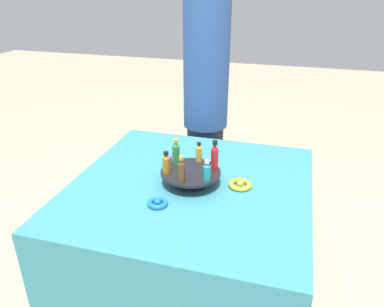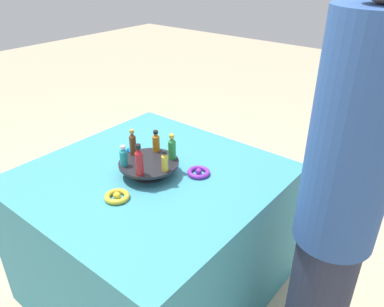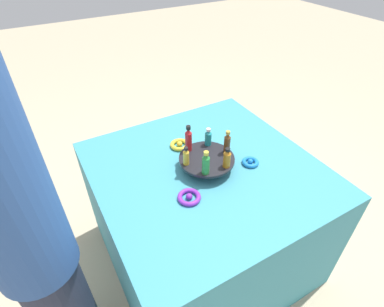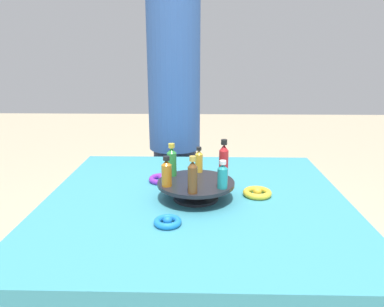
% 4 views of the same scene
% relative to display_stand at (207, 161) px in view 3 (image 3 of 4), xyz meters
% --- Properties ---
extents(ground_plane, '(12.00, 12.00, 0.00)m').
position_rel_display_stand_xyz_m(ground_plane, '(0.00, 0.00, -0.76)').
color(ground_plane, tan).
extents(party_table, '(1.06, 1.06, 0.71)m').
position_rel_display_stand_xyz_m(party_table, '(0.00, 0.00, -0.40)').
color(party_table, teal).
rests_on(party_table, ground_plane).
extents(display_stand, '(0.27, 0.27, 0.06)m').
position_rel_display_stand_xyz_m(display_stand, '(0.00, 0.00, 0.00)').
color(display_stand, black).
rests_on(display_stand, party_table).
extents(bottle_gold, '(0.03, 0.03, 0.10)m').
position_rel_display_stand_xyz_m(bottle_gold, '(0.01, 0.11, 0.07)').
color(bottle_gold, gold).
rests_on(bottle_gold, display_stand).
extents(bottle_green, '(0.03, 0.03, 0.12)m').
position_rel_display_stand_xyz_m(bottle_green, '(-0.09, 0.06, 0.08)').
color(bottle_green, '#288438').
rests_on(bottle_green, display_stand).
extents(bottle_amber, '(0.03, 0.03, 0.10)m').
position_rel_display_stand_xyz_m(bottle_amber, '(-0.10, -0.05, 0.07)').
color(bottle_amber, '#AD6B19').
rests_on(bottle_amber, display_stand).
extents(bottle_brown, '(0.03, 0.03, 0.12)m').
position_rel_display_stand_xyz_m(bottle_brown, '(-0.01, -0.11, 0.08)').
color(bottle_brown, brown).
rests_on(bottle_brown, display_stand).
extents(bottle_teal, '(0.03, 0.03, 0.10)m').
position_rel_display_stand_xyz_m(bottle_teal, '(0.09, -0.06, 0.06)').
color(bottle_teal, teal).
rests_on(bottle_teal, display_stand).
extents(bottle_red, '(0.03, 0.03, 0.14)m').
position_rel_display_stand_xyz_m(bottle_red, '(0.10, 0.05, 0.09)').
color(bottle_red, '#B21E23').
rests_on(bottle_red, display_stand).
extents(ribbon_bow_gold, '(0.10, 0.10, 0.03)m').
position_rel_display_stand_xyz_m(ribbon_bow_gold, '(0.22, 0.03, -0.03)').
color(ribbon_bow_gold, gold).
rests_on(ribbon_bow_gold, party_table).
extents(ribbon_bow_purple, '(0.10, 0.10, 0.03)m').
position_rel_display_stand_xyz_m(ribbon_bow_purple, '(-0.14, 0.17, -0.03)').
color(ribbon_bow_purple, purple).
rests_on(ribbon_bow_purple, party_table).
extents(ribbon_bow_blue, '(0.08, 0.08, 0.03)m').
position_rel_display_stand_xyz_m(ribbon_bow_blue, '(-0.08, -0.21, -0.03)').
color(ribbon_bow_blue, blue).
rests_on(ribbon_bow_blue, party_table).
extents(person_figure, '(0.28, 0.28, 1.64)m').
position_rel_display_stand_xyz_m(person_figure, '(-0.13, 0.79, 0.07)').
color(person_figure, '#282D42').
rests_on(person_figure, ground_plane).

